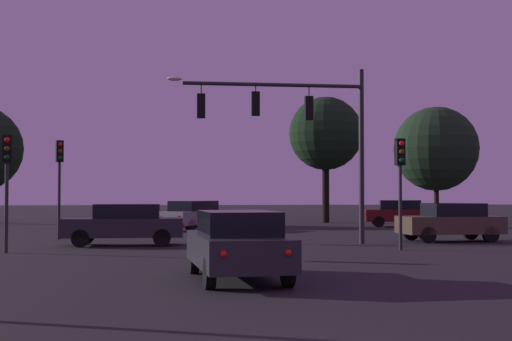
{
  "coord_description": "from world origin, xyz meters",
  "views": [
    {
      "loc": [
        -0.84,
        -6.23,
        1.91
      ],
      "look_at": [
        1.68,
        18.71,
        2.73
      ],
      "focal_mm": 49.03,
      "sensor_mm": 36.0,
      "label": 1
    }
  ],
  "objects_px": {
    "car_far_lane": "(195,215)",
    "car_nearside_lane": "(238,244)",
    "traffic_signal_mast_arm": "(298,121)",
    "tree_left_far": "(436,149)",
    "car_crossing_left": "(124,224)",
    "traffic_light_corner_left": "(400,170)",
    "tree_center_horizon": "(326,134)",
    "traffic_light_median": "(59,169)",
    "car_crossing_right": "(451,221)",
    "traffic_light_corner_right": "(7,169)",
    "car_parked_lot": "(402,213)"
  },
  "relations": [
    {
      "from": "traffic_signal_mast_arm",
      "to": "traffic_light_corner_right",
      "type": "distance_m",
      "value": 10.47
    },
    {
      "from": "traffic_light_corner_left",
      "to": "tree_center_horizon",
      "type": "height_order",
      "value": "tree_center_horizon"
    },
    {
      "from": "car_nearside_lane",
      "to": "car_crossing_right",
      "type": "distance_m",
      "value": 14.78
    },
    {
      "from": "car_nearside_lane",
      "to": "car_crossing_left",
      "type": "bearing_deg",
      "value": 107.65
    },
    {
      "from": "tree_left_far",
      "to": "traffic_light_corner_left",
      "type": "bearing_deg",
      "value": -112.8
    },
    {
      "from": "traffic_light_median",
      "to": "car_crossing_right",
      "type": "xyz_separation_m",
      "value": [
        15.71,
        -2.86,
        -2.13
      ]
    },
    {
      "from": "car_nearside_lane",
      "to": "tree_left_far",
      "type": "relative_size",
      "value": 0.55
    },
    {
      "from": "traffic_light_corner_right",
      "to": "traffic_light_median",
      "type": "distance_m",
      "value": 6.63
    },
    {
      "from": "traffic_light_corner_left",
      "to": "traffic_light_median",
      "type": "height_order",
      "value": "traffic_light_median"
    },
    {
      "from": "traffic_light_corner_left",
      "to": "traffic_light_corner_right",
      "type": "height_order",
      "value": "traffic_light_corner_right"
    },
    {
      "from": "traffic_light_median",
      "to": "tree_center_horizon",
      "type": "distance_m",
      "value": 20.99
    },
    {
      "from": "car_crossing_right",
      "to": "car_far_lane",
      "type": "relative_size",
      "value": 0.87
    },
    {
      "from": "traffic_light_corner_right",
      "to": "tree_center_horizon",
      "type": "bearing_deg",
      "value": 55.67
    },
    {
      "from": "car_nearside_lane",
      "to": "car_crossing_right",
      "type": "relative_size",
      "value": 1.08
    },
    {
      "from": "car_parked_lot",
      "to": "traffic_light_median",
      "type": "bearing_deg",
      "value": -152.81
    },
    {
      "from": "traffic_signal_mast_arm",
      "to": "tree_left_far",
      "type": "bearing_deg",
      "value": 58.34
    },
    {
      "from": "traffic_light_median",
      "to": "tree_left_far",
      "type": "bearing_deg",
      "value": 37.95
    },
    {
      "from": "tree_left_far",
      "to": "tree_center_horizon",
      "type": "distance_m",
      "value": 8.86
    },
    {
      "from": "traffic_light_corner_right",
      "to": "car_nearside_lane",
      "type": "bearing_deg",
      "value": -48.34
    },
    {
      "from": "tree_left_far",
      "to": "car_parked_lot",
      "type": "bearing_deg",
      "value": -121.13
    },
    {
      "from": "car_crossing_left",
      "to": "car_crossing_right",
      "type": "bearing_deg",
      "value": 3.79
    },
    {
      "from": "car_crossing_left",
      "to": "car_crossing_right",
      "type": "distance_m",
      "value": 12.75
    },
    {
      "from": "car_nearside_lane",
      "to": "car_far_lane",
      "type": "bearing_deg",
      "value": 91.8
    },
    {
      "from": "traffic_light_median",
      "to": "car_crossing_left",
      "type": "height_order",
      "value": "traffic_light_median"
    },
    {
      "from": "car_crossing_right",
      "to": "tree_center_horizon",
      "type": "bearing_deg",
      "value": 94.42
    },
    {
      "from": "tree_left_far",
      "to": "car_nearside_lane",
      "type": "bearing_deg",
      "value": -117.07
    },
    {
      "from": "traffic_light_corner_left",
      "to": "tree_center_horizon",
      "type": "relative_size",
      "value": 0.46
    },
    {
      "from": "car_far_lane",
      "to": "car_parked_lot",
      "type": "bearing_deg",
      "value": 11.23
    },
    {
      "from": "car_far_lane",
      "to": "car_nearside_lane",
      "type": "bearing_deg",
      "value": -88.2
    },
    {
      "from": "car_crossing_right",
      "to": "car_crossing_left",
      "type": "bearing_deg",
      "value": -176.21
    },
    {
      "from": "traffic_light_corner_left",
      "to": "car_nearside_lane",
      "type": "distance_m",
      "value": 9.79
    },
    {
      "from": "car_nearside_lane",
      "to": "traffic_signal_mast_arm",
      "type": "bearing_deg",
      "value": 73.67
    },
    {
      "from": "car_far_lane",
      "to": "tree_center_horizon",
      "type": "relative_size",
      "value": 0.57
    },
    {
      "from": "traffic_light_median",
      "to": "car_far_lane",
      "type": "distance_m",
      "value": 9.0
    },
    {
      "from": "car_crossing_right",
      "to": "traffic_light_corner_left",
      "type": "bearing_deg",
      "value": -129.62
    },
    {
      "from": "car_nearside_lane",
      "to": "tree_left_far",
      "type": "distance_m",
      "value": 36.24
    },
    {
      "from": "traffic_light_corner_right",
      "to": "car_parked_lot",
      "type": "relative_size",
      "value": 0.85
    },
    {
      "from": "car_nearside_lane",
      "to": "car_far_lane",
      "type": "xyz_separation_m",
      "value": [
        -0.66,
        20.94,
        0.0
      ]
    },
    {
      "from": "car_parked_lot",
      "to": "car_far_lane",
      "type": "bearing_deg",
      "value": -168.77
    },
    {
      "from": "car_crossing_left",
      "to": "tree_center_horizon",
      "type": "relative_size",
      "value": 0.54
    },
    {
      "from": "car_crossing_left",
      "to": "tree_left_far",
      "type": "xyz_separation_m",
      "value": [
        19.75,
        21.44,
        4.24
      ]
    },
    {
      "from": "traffic_light_median",
      "to": "tree_left_far",
      "type": "distance_m",
      "value": 28.91
    },
    {
      "from": "traffic_signal_mast_arm",
      "to": "tree_center_horizon",
      "type": "distance_m",
      "value": 19.59
    },
    {
      "from": "traffic_light_corner_left",
      "to": "tree_left_far",
      "type": "relative_size",
      "value": 0.47
    },
    {
      "from": "traffic_light_corner_left",
      "to": "car_far_lane",
      "type": "height_order",
      "value": "traffic_light_corner_left"
    },
    {
      "from": "traffic_light_median",
      "to": "car_nearside_lane",
      "type": "distance_m",
      "value": 15.81
    },
    {
      "from": "traffic_light_corner_left",
      "to": "car_crossing_left",
      "type": "bearing_deg",
      "value": 161.58
    },
    {
      "from": "traffic_light_corner_left",
      "to": "car_crossing_right",
      "type": "distance_m",
      "value": 5.5
    },
    {
      "from": "traffic_signal_mast_arm",
      "to": "car_nearside_lane",
      "type": "bearing_deg",
      "value": -106.33
    },
    {
      "from": "traffic_signal_mast_arm",
      "to": "tree_center_horizon",
      "type": "height_order",
      "value": "tree_center_horizon"
    }
  ]
}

